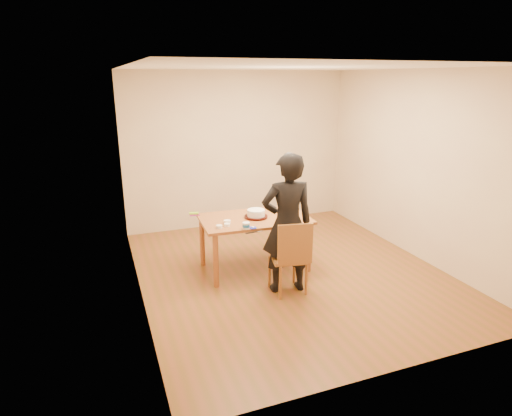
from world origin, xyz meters
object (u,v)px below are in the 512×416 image
object	(u,v)px
dining_table	(255,219)
person	(287,224)
cake	(256,213)
dining_chair	(288,258)
cake_plate	(256,217)

from	to	relation	value
dining_table	person	world-z (taller)	person
cake	person	world-z (taller)	person
dining_table	cake	size ratio (longest dim) A/B	6.05
dining_chair	cake	world-z (taller)	cake
person	dining_chair	bearing A→B (deg)	97.53
dining_chair	cake_plate	size ratio (longest dim) A/B	1.27
dining_chair	person	world-z (taller)	person
dining_table	person	size ratio (longest dim) A/B	0.83
dining_chair	dining_table	bearing A→B (deg)	111.86
cake_plate	cake	bearing A→B (deg)	0.00
dining_chair	cake_plate	world-z (taller)	cake_plate
cake_plate	person	xyz separation A→B (m)	(0.13, -0.73, 0.12)
cake	person	distance (m)	0.74
dining_chair	cake_plate	distance (m)	0.84
dining_chair	cake	xyz separation A→B (m)	(-0.13, 0.77, 0.36)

